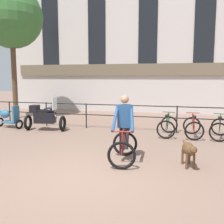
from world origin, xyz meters
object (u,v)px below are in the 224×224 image
parked_motorcycle (45,117)px  parked_bicycle_near_lamp (168,126)px  cyclist_with_bike (124,132)px  parked_scooter (8,117)px  dog (189,150)px  parked_bicycle_mid_left (193,127)px  parked_bicycle_mid_right (220,129)px

parked_motorcycle → parked_bicycle_near_lamp: 4.90m
cyclist_with_bike → parked_bicycle_near_lamp: bearing=65.9°
parked_scooter → cyclist_with_bike: bearing=-104.2°
parked_bicycle_near_lamp → parked_scooter: (-6.69, -0.13, 0.10)m
parked_bicycle_near_lamp → dog: bearing=104.9°
parked_bicycle_mid_left → parked_bicycle_mid_right: 0.90m
dog → parked_bicycle_mid_left: 3.36m
dog → parked_bicycle_mid_right: size_ratio=0.79×
parked_motorcycle → parked_scooter: size_ratio=1.24×
parked_motorcycle → parked_scooter: parked_motorcycle is taller
parked_bicycle_mid_right → parked_bicycle_mid_left: bearing=9.5°
parked_motorcycle → parked_scooter: 1.81m
parked_bicycle_near_lamp → parked_bicycle_mid_left: same height
parked_bicycle_near_lamp → cyclist_with_bike: bearing=77.2°
cyclist_with_bike → dog: (1.62, -0.11, -0.33)m
parked_motorcycle → parked_bicycle_near_lamp: size_ratio=1.44×
parked_motorcycle → cyclist_with_bike: bearing=-132.8°
cyclist_with_bike → parked_scooter: cyclist_with_bike is taller
parked_bicycle_near_lamp → parked_bicycle_mid_left: 0.90m
parked_bicycle_near_lamp → parked_bicycle_mid_right: same height
parked_bicycle_near_lamp → parked_bicycle_mid_left: bearing=-176.3°
parked_motorcycle → parked_bicycle_mid_right: parked_motorcycle is taller
cyclist_with_bike → dog: bearing=-11.6°
dog → parked_bicycle_mid_right: bearing=56.6°
dog → parked_bicycle_near_lamp: parked_bicycle_near_lamp is taller
cyclist_with_bike → parked_motorcycle: size_ratio=1.02×
parked_bicycle_near_lamp → parked_bicycle_mid_right: size_ratio=0.96×
parked_bicycle_mid_right → parked_bicycle_near_lamp: bearing=9.5°
dog → parked_bicycle_mid_right: (1.14, 3.35, -0.07)m
parked_scooter → parked_motorcycle: bearing=-80.2°
dog → parked_motorcycle: parked_motorcycle is taller
cyclist_with_bike → parked_bicycle_near_lamp: cyclist_with_bike is taller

